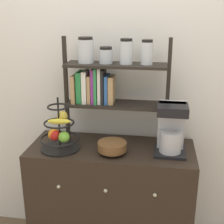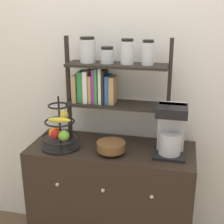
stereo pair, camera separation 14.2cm
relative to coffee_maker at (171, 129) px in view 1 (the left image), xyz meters
name	(u,v)px [view 1 (the left image)]	position (x,y,z in m)	size (l,w,h in m)	color
wall_back	(117,73)	(-0.38, 0.27, 0.29)	(7.00, 0.05, 2.60)	silver
sideboard	(111,202)	(-0.38, 0.00, -0.59)	(1.10, 0.47, 0.85)	black
coffee_maker	(171,129)	(0.00, 0.00, 0.00)	(0.20, 0.21, 0.33)	black
fruit_stand	(59,133)	(-0.72, -0.08, -0.04)	(0.26, 0.26, 0.35)	black
wooden_bowl	(112,147)	(-0.37, -0.09, -0.11)	(0.18, 0.18, 0.08)	brown
shelf_hutch	(105,77)	(-0.44, 0.11, 0.29)	(0.70, 0.20, 0.72)	black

